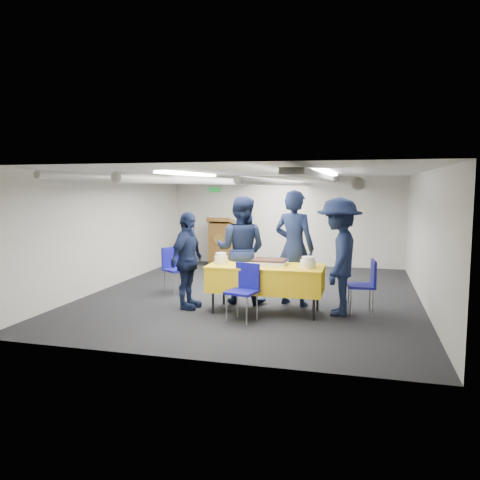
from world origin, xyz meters
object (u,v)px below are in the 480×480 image
Objects in this scene: serving_table at (266,278)px; chair_right at (366,281)px; sheet_cake at (270,262)px; sailor_b at (241,250)px; podium at (221,241)px; sailor_c at (187,261)px; chair_left at (174,265)px; chair_near at (245,286)px; sailor_d at (338,256)px; sailor_a at (294,248)px.

chair_right is at bearing 11.55° from serving_table.
sheet_cake is 0.30× the size of sailor_b.
podium is at bearing 116.78° from sheet_cake.
sailor_b is at bearing -43.62° from sailor_c.
serving_table is 2.13× the size of chair_left.
sailor_d is at bearing 27.27° from chair_near.
sailor_b is at bearing -16.79° from chair_left.
sailor_b is 1.00m from sailor_c.
sailor_a is at bearing -172.68° from sailor_b.
sailor_b reaches higher than chair_left.
podium is at bearing -38.85° from sailor_a.
chair_near is 1.00× the size of chair_right.
chair_right reaches higher than serving_table.
chair_near reaches higher than serving_table.
sailor_a reaches higher than podium.
sailor_a is (2.37, -0.37, 0.46)m from chair_left.
sailor_d is (1.08, 0.12, 0.12)m from sheet_cake.
serving_table is at bearing 75.86° from sailor_a.
podium is at bearing 91.07° from chair_left.
sailor_d reaches higher than sailor_c.
sailor_a reaches higher than serving_table.
chair_left is at bearing -102.77° from sailor_d.
sailor_d is (-0.44, -0.15, 0.40)m from chair_right.
serving_table is at bearing 67.21° from chair_near.
chair_left reaches higher than serving_table.
chair_left is (-2.05, 0.91, -0.29)m from sheet_cake.
sailor_a is at bearing -117.62° from sailor_d.
serving_table is at bearing -133.68° from sheet_cake.
sailor_b is (-2.13, 0.20, 0.40)m from chair_right.
sailor_c is 2.47m from sailor_d.
chair_right is at bearing -47.12° from podium.
sailor_b is at bearing 107.42° from chair_near.
serving_table is 0.85m from sailor_b.
sailor_a is (0.37, 0.59, 0.43)m from serving_table.
podium is 4.40m from sailor_a.
serving_table is 1.34m from sailor_c.
sailor_a is 1.83m from sailor_c.
chair_near is at bearing 79.83° from sailor_a.
chair_left is at bearing 154.36° from serving_table.
sheet_cake is 0.35× the size of sailor_c.
sheet_cake is 1.57m from chair_right.
podium is at bearing 111.13° from chair_near.
sailor_a reaches higher than sheet_cake.
sailor_c is (-1.09, 0.43, 0.28)m from chair_near.
chair_right is (3.64, -3.92, -0.08)m from podium.
sheet_cake is at bearing 46.32° from serving_table.
sailor_d is (1.69, -0.36, 0.00)m from sailor_b.
serving_table is 1.21m from sailor_d.
sailor_a is 0.92m from sailor_b.
chair_left is at bearing 169.84° from chair_right.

